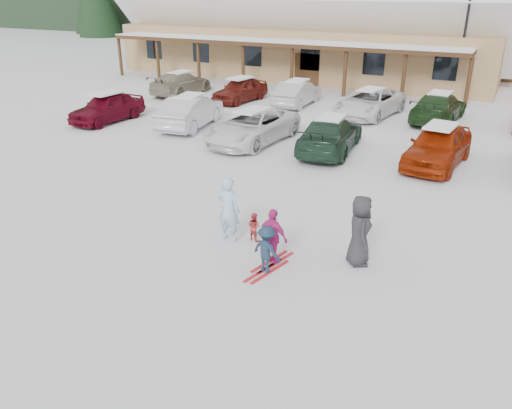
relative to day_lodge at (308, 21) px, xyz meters
The scene contains 20 objects.
ground 29.63m from the day_lodge, 72.16° to the right, with size 160.00×160.00×0.00m, color white.
day_lodge is the anchor object (origin of this frame).
lamp_post 12.66m from the day_lodge, 21.69° to the right, with size 0.50×0.25×6.87m.
adult_skier 28.92m from the day_lodge, 72.36° to the right, with size 0.67×0.44×1.84m, color #A6CBE3.
toddler_red 28.87m from the day_lodge, 71.04° to the right, with size 0.39×0.30×0.80m, color #BB3533.
child_navy 30.44m from the day_lodge, 70.02° to the right, with size 0.79×0.45×1.22m, color #1A2B41.
skis_child_navy 30.52m from the day_lodge, 70.02° to the right, with size 0.20×1.40×0.03m, color red.
child_magenta 29.99m from the day_lodge, 69.81° to the right, with size 0.86×0.36×1.46m, color #C62683.
skis_child_magenta 30.07m from the day_lodge, 69.81° to the right, with size 0.20×1.40×0.03m, color red.
bystander_dark 29.81m from the day_lodge, 65.75° to the right, with size 0.89×0.58×1.81m, color #29292B.
parked_car_0 19.40m from the day_lodge, 100.13° to the right, with size 1.72×4.26×1.45m, color #5B0717.
parked_car_1 18.15m from the day_lodge, 86.64° to the right, with size 1.64×4.71×1.55m, color silver.
parked_car_2 19.71m from the day_lodge, 75.22° to the right, with size 2.39×5.19×1.44m, color white.
parked_car_3 20.59m from the day_lodge, 65.47° to the right, with size 2.02×4.97×1.44m, color #1E3929.
parked_car_4 22.54m from the day_lodge, 55.22° to the right, with size 1.85×4.60×1.57m, color #982607.
parked_car_7 12.42m from the day_lodge, 110.10° to the right, with size 1.97×4.85×1.41m, color gray.
parked_car_8 11.91m from the day_lodge, 88.37° to the right, with size 1.65×4.11×1.40m, color maroon.
parked_car_9 12.01m from the day_lodge, 70.93° to the right, with size 1.52×4.36×1.44m, color #B2B2B6.
parked_car_10 14.59m from the day_lodge, 54.60° to the right, with size 2.37×5.14×1.43m, color white.
parked_car_11 16.50m from the day_lodge, 43.79° to the right, with size 2.06×5.06×1.47m, color #1C3918.
Camera 1 is at (5.87, -9.91, 6.35)m, focal length 35.00 mm.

